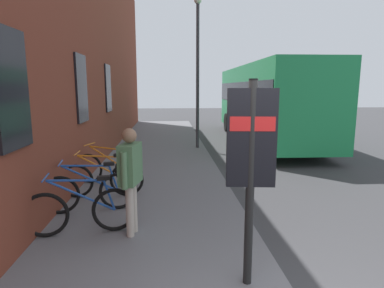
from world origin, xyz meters
name	(u,v)px	position (x,y,z in m)	size (l,w,h in m)	color
ground	(257,177)	(6.00, -1.00, 0.00)	(60.00, 60.00, 0.00)	#38383A
sidewalk_pavement	(159,160)	(8.00, 1.75, 0.06)	(24.00, 3.50, 0.12)	slate
station_facade	(96,41)	(8.99, 3.80, 3.97)	(22.00, 0.65, 7.94)	brown
bicycle_by_door	(81,211)	(2.47, 2.82, 0.51)	(0.48, 1.76, 0.97)	black
bicycle_end_of_row	(90,191)	(3.44, 2.90, 0.51)	(0.49, 1.76, 0.97)	black
bicycle_mid_rack	(102,179)	(4.26, 2.84, 0.51)	(0.48, 1.77, 0.97)	black
bicycle_under_window	(109,168)	(5.18, 2.86, 0.51)	(0.69, 1.70, 0.97)	black
transit_info_sign	(251,152)	(0.99, 0.51, 1.72)	(0.14, 0.56, 2.40)	black
city_bus	(266,99)	(11.97, -3.00, 1.92)	(10.55, 2.81, 3.35)	#1E8C4C
pedestrian_by_facade	(130,171)	(2.42, 2.02, 1.16)	(0.63, 0.34, 1.70)	#B2A599
street_lamp	(198,61)	(9.88, 0.30, 3.39)	(0.28, 0.28, 5.56)	#333338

